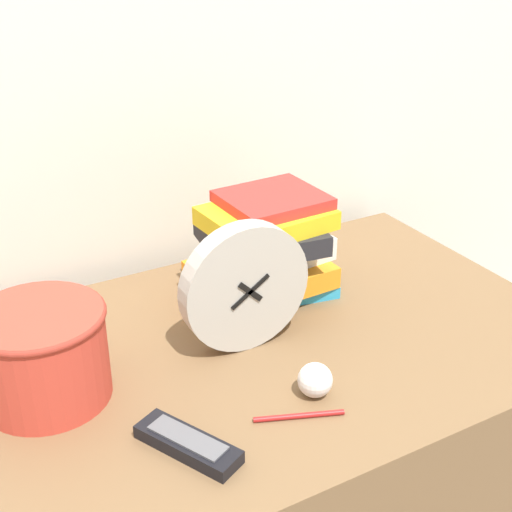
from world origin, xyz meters
The scene contains 8 objects.
wall_back centered at (0.00, 0.74, 1.20)m, with size 6.00×0.04×2.40m.
desk centered at (0.00, 0.33, 0.35)m, with size 1.13×0.67×0.70m.
desk_clock centered at (0.01, 0.34, 0.81)m, with size 0.22×0.04×0.22m.
book_stack centered at (0.13, 0.47, 0.80)m, with size 0.27×0.21×0.20m.
basket centered at (-0.31, 0.36, 0.78)m, with size 0.20×0.20×0.14m.
tv_remote centered at (-0.18, 0.15, 0.71)m, with size 0.11×0.16×0.02m.
crumpled_paper_ball centered at (0.04, 0.17, 0.73)m, with size 0.05×0.05×0.05m.
pen centered at (-0.01, 0.13, 0.71)m, with size 0.13×0.06×0.01m.
Camera 1 is at (-0.46, -0.54, 1.37)m, focal length 50.00 mm.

